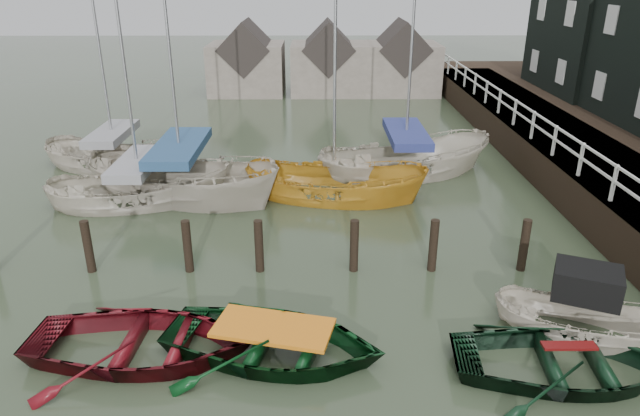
{
  "coord_description": "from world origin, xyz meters",
  "views": [
    {
      "loc": [
        0.24,
        -9.87,
        7.12
      ],
      "look_at": [
        0.34,
        3.8,
        1.4
      ],
      "focal_mm": 32.0,
      "sensor_mm": 36.0,
      "label": 1
    }
  ],
  "objects_px": {
    "motorboat": "(582,331)",
    "sailboat_b": "(184,193)",
    "rowboat_red": "(144,356)",
    "sailboat_a": "(142,201)",
    "sailboat_d": "(404,173)",
    "rowboat_green": "(274,356)",
    "rowboat_dkgreen": "(563,375)",
    "sailboat_e": "(117,167)",
    "sailboat_c": "(334,197)"
  },
  "relations": [
    {
      "from": "motorboat",
      "to": "sailboat_b",
      "type": "height_order",
      "value": "sailboat_b"
    },
    {
      "from": "rowboat_red",
      "to": "sailboat_a",
      "type": "height_order",
      "value": "sailboat_a"
    },
    {
      "from": "sailboat_d",
      "to": "rowboat_green",
      "type": "bearing_deg",
      "value": 143.67
    },
    {
      "from": "rowboat_red",
      "to": "sailboat_b",
      "type": "relative_size",
      "value": 0.4
    },
    {
      "from": "rowboat_green",
      "to": "sailboat_b",
      "type": "height_order",
      "value": "sailboat_b"
    },
    {
      "from": "rowboat_dkgreen",
      "to": "sailboat_e",
      "type": "height_order",
      "value": "sailboat_e"
    },
    {
      "from": "sailboat_c",
      "to": "sailboat_e",
      "type": "relative_size",
      "value": 1.06
    },
    {
      "from": "motorboat",
      "to": "sailboat_d",
      "type": "bearing_deg",
      "value": 36.34
    },
    {
      "from": "sailboat_a",
      "to": "sailboat_b",
      "type": "relative_size",
      "value": 0.98
    },
    {
      "from": "rowboat_green",
      "to": "sailboat_e",
      "type": "xyz_separation_m",
      "value": [
        -6.9,
        11.69,
        0.06
      ]
    },
    {
      "from": "rowboat_dkgreen",
      "to": "sailboat_e",
      "type": "relative_size",
      "value": 0.4
    },
    {
      "from": "rowboat_red",
      "to": "motorboat",
      "type": "bearing_deg",
      "value": -82.96
    },
    {
      "from": "motorboat",
      "to": "sailboat_d",
      "type": "distance_m",
      "value": 10.56
    },
    {
      "from": "sailboat_d",
      "to": "motorboat",
      "type": "bearing_deg",
      "value": 176.87
    },
    {
      "from": "rowboat_dkgreen",
      "to": "motorboat",
      "type": "distance_m",
      "value": 1.55
    },
    {
      "from": "rowboat_dkgreen",
      "to": "sailboat_d",
      "type": "height_order",
      "value": "sailboat_d"
    },
    {
      "from": "sailboat_c",
      "to": "rowboat_dkgreen",
      "type": "bearing_deg",
      "value": -143.12
    },
    {
      "from": "sailboat_a",
      "to": "motorboat",
      "type": "bearing_deg",
      "value": -135.92
    },
    {
      "from": "rowboat_red",
      "to": "sailboat_e",
      "type": "height_order",
      "value": "sailboat_e"
    },
    {
      "from": "rowboat_green",
      "to": "motorboat",
      "type": "bearing_deg",
      "value": -70.67
    },
    {
      "from": "rowboat_dkgreen",
      "to": "sailboat_e",
      "type": "xyz_separation_m",
      "value": [
        -12.45,
        12.32,
        0.06
      ]
    },
    {
      "from": "rowboat_green",
      "to": "sailboat_d",
      "type": "height_order",
      "value": "sailboat_d"
    },
    {
      "from": "rowboat_red",
      "to": "sailboat_a",
      "type": "bearing_deg",
      "value": 19.0
    },
    {
      "from": "rowboat_red",
      "to": "sailboat_d",
      "type": "distance_m",
      "value": 12.87
    },
    {
      "from": "motorboat",
      "to": "sailboat_d",
      "type": "height_order",
      "value": "sailboat_d"
    },
    {
      "from": "rowboat_red",
      "to": "sailboat_c",
      "type": "distance_m",
      "value": 9.51
    },
    {
      "from": "rowboat_red",
      "to": "sailboat_d",
      "type": "height_order",
      "value": "sailboat_d"
    },
    {
      "from": "sailboat_a",
      "to": "sailboat_d",
      "type": "bearing_deg",
      "value": -85.37
    },
    {
      "from": "motorboat",
      "to": "sailboat_a",
      "type": "relative_size",
      "value": 0.36
    },
    {
      "from": "rowboat_green",
      "to": "sailboat_b",
      "type": "xyz_separation_m",
      "value": [
        -3.7,
        8.84,
        0.06
      ]
    },
    {
      "from": "rowboat_dkgreen",
      "to": "sailboat_b",
      "type": "xyz_separation_m",
      "value": [
        -9.24,
        9.47,
        0.06
      ]
    },
    {
      "from": "rowboat_green",
      "to": "sailboat_e",
      "type": "bearing_deg",
      "value": 44.27
    },
    {
      "from": "rowboat_green",
      "to": "sailboat_b",
      "type": "distance_m",
      "value": 9.58
    },
    {
      "from": "sailboat_e",
      "to": "sailboat_c",
      "type": "bearing_deg",
      "value": -93.35
    },
    {
      "from": "rowboat_dkgreen",
      "to": "sailboat_a",
      "type": "bearing_deg",
      "value": 55.34
    },
    {
      "from": "sailboat_d",
      "to": "sailboat_a",
      "type": "bearing_deg",
      "value": 91.55
    },
    {
      "from": "rowboat_red",
      "to": "rowboat_green",
      "type": "xyz_separation_m",
      "value": [
        2.61,
        -0.01,
        0.0
      ]
    },
    {
      "from": "sailboat_d",
      "to": "sailboat_e",
      "type": "height_order",
      "value": "sailboat_d"
    },
    {
      "from": "rowboat_green",
      "to": "sailboat_d",
      "type": "bearing_deg",
      "value": -7.16
    },
    {
      "from": "motorboat",
      "to": "rowboat_dkgreen",
      "type": "bearing_deg",
      "value": 169.1
    },
    {
      "from": "motorboat",
      "to": "sailboat_c",
      "type": "relative_size",
      "value": 0.35
    },
    {
      "from": "sailboat_d",
      "to": "rowboat_dkgreen",
      "type": "bearing_deg",
      "value": 171.3
    },
    {
      "from": "rowboat_red",
      "to": "rowboat_dkgreen",
      "type": "distance_m",
      "value": 8.18
    },
    {
      "from": "rowboat_green",
      "to": "rowboat_dkgreen",
      "type": "height_order",
      "value": "rowboat_green"
    },
    {
      "from": "rowboat_dkgreen",
      "to": "sailboat_c",
      "type": "height_order",
      "value": "sailboat_c"
    },
    {
      "from": "rowboat_red",
      "to": "rowboat_dkgreen",
      "type": "height_order",
      "value": "rowboat_red"
    },
    {
      "from": "rowboat_dkgreen",
      "to": "sailboat_e",
      "type": "distance_m",
      "value": 17.52
    },
    {
      "from": "rowboat_dkgreen",
      "to": "sailboat_d",
      "type": "distance_m",
      "value": 11.66
    },
    {
      "from": "sailboat_c",
      "to": "sailboat_e",
      "type": "height_order",
      "value": "sailboat_c"
    },
    {
      "from": "sailboat_a",
      "to": "sailboat_b",
      "type": "distance_m",
      "value": 1.41
    }
  ]
}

